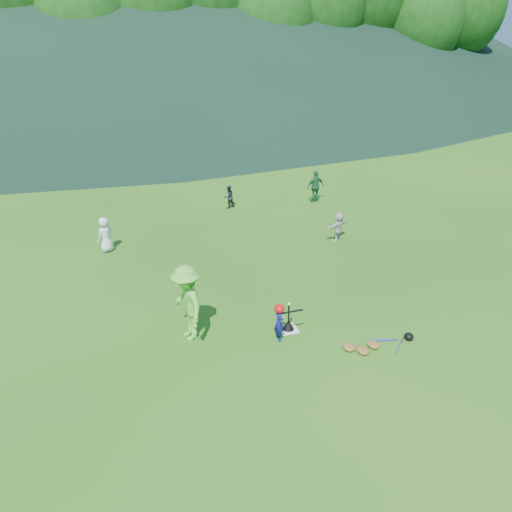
{
  "coord_description": "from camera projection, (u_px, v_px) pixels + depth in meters",
  "views": [
    {
      "loc": [
        -4.1,
        -9.6,
        7.0
      ],
      "look_at": [
        0.0,
        2.5,
        0.9
      ],
      "focal_mm": 35.0,
      "sensor_mm": 36.0,
      "label": 1
    }
  ],
  "objects": [
    {
      "name": "fielder_a",
      "position": [
        105.0,
        235.0,
        16.34
      ],
      "size": [
        0.69,
        0.64,
        1.18
      ],
      "primitive_type": "imported",
      "rotation": [
        0.0,
        0.0,
        3.74
      ],
      "color": "silver",
      "rests_on": "ground"
    },
    {
      "name": "batting_tee",
      "position": [
        288.0,
        325.0,
        12.35
      ],
      "size": [
        0.3,
        0.3,
        0.68
      ],
      "color": "black",
      "rests_on": "home_plate"
    },
    {
      "name": "batter_child",
      "position": [
        279.0,
        323.0,
        11.84
      ],
      "size": [
        0.23,
        0.34,
        0.93
      ],
      "primitive_type": "imported",
      "rotation": [
        0.0,
        0.0,
        1.56
      ],
      "color": "navy",
      "rests_on": "ground"
    },
    {
      "name": "ground",
      "position": [
        288.0,
        330.0,
        12.41
      ],
      "size": [
        120.0,
        120.0,
        0.0
      ],
      "primitive_type": "plane",
      "color": "#1A5112",
      "rests_on": "ground"
    },
    {
      "name": "fielder_b",
      "position": [
        229.0,
        197.0,
        20.19
      ],
      "size": [
        0.54,
        0.48,
        0.93
      ],
      "primitive_type": "imported",
      "rotation": [
        0.0,
        0.0,
        3.47
      ],
      "color": "black",
      "rests_on": "ground"
    },
    {
      "name": "outfield_fence",
      "position": [
        143.0,
        115.0,
        36.04
      ],
      "size": [
        70.07,
        0.08,
        1.33
      ],
      "color": "gray",
      "rests_on": "ground"
    },
    {
      "name": "tree_line",
      "position": [
        126.0,
        1.0,
        37.85
      ],
      "size": [
        70.04,
        11.4,
        14.82
      ],
      "color": "#382314",
      "rests_on": "ground"
    },
    {
      "name": "equipment_pile",
      "position": [
        374.0,
        345.0,
        11.71
      ],
      "size": [
        1.8,
        0.76,
        0.19
      ],
      "color": "olive",
      "rests_on": "ground"
    },
    {
      "name": "baseball",
      "position": [
        289.0,
        304.0,
        12.09
      ],
      "size": [
        0.08,
        0.08,
        0.08
      ],
      "primitive_type": "sphere",
      "color": "white",
      "rests_on": "batting_tee"
    },
    {
      "name": "batter_gear",
      "position": [
        280.0,
        309.0,
        11.69
      ],
      "size": [
        0.73,
        0.26,
        0.29
      ],
      "color": "red",
      "rests_on": "ground"
    },
    {
      "name": "adult_coach",
      "position": [
        187.0,
        303.0,
        11.71
      ],
      "size": [
        0.9,
        1.33,
        1.91
      ],
      "primitive_type": "imported",
      "rotation": [
        0.0,
        0.0,
        -1.41
      ],
      "color": "#5BC138",
      "rests_on": "ground"
    },
    {
      "name": "home_plate",
      "position": [
        288.0,
        329.0,
        12.4
      ],
      "size": [
        0.45,
        0.45,
        0.02
      ],
      "primitive_type": "cube",
      "color": "silver",
      "rests_on": "ground"
    },
    {
      "name": "fielder_c",
      "position": [
        315.0,
        186.0,
        20.76
      ],
      "size": [
        0.83,
        0.44,
        1.34
      ],
      "primitive_type": "imported",
      "rotation": [
        0.0,
        0.0,
        3.28
      ],
      "color": "#1C5E38",
      "rests_on": "ground"
    },
    {
      "name": "fielder_d",
      "position": [
        338.0,
        227.0,
        17.17
      ],
      "size": [
        1.0,
        0.65,
        1.03
      ],
      "primitive_type": "imported",
      "rotation": [
        0.0,
        0.0,
        3.54
      ],
      "color": "silver",
      "rests_on": "ground"
    }
  ]
}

